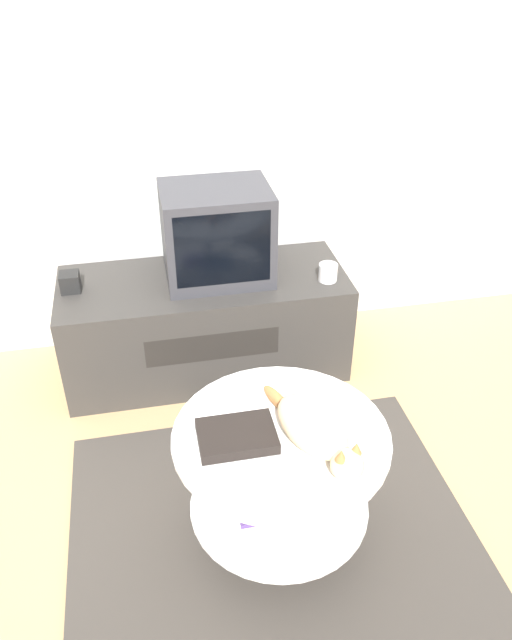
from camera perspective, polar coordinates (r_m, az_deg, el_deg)
ground_plane at (r=2.48m, az=1.45°, el=-18.93°), size 12.00×12.00×0.00m
wall_back at (r=2.99m, az=-4.63°, el=20.64°), size 8.00×0.05×2.60m
rug at (r=2.47m, az=1.46°, el=-18.79°), size 1.49×1.26×0.02m
tv_stand at (r=3.08m, az=-4.65°, el=-0.36°), size 1.35×0.54×0.51m
tv at (r=2.87m, az=-3.60°, el=7.87°), size 0.48×0.38×0.43m
speaker at (r=2.94m, az=-16.64°, el=3.34°), size 0.09×0.09×0.09m
mug at (r=2.92m, az=6.60°, el=4.35°), size 0.09×0.09×0.08m
coffee_table at (r=2.21m, az=2.21°, el=-13.60°), size 0.73×0.73×0.50m
dvd_box at (r=2.06m, az=-1.77°, el=-10.55°), size 0.25×0.18×0.04m
cat at (r=2.02m, az=5.46°, el=-9.97°), size 0.27×0.49×0.14m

